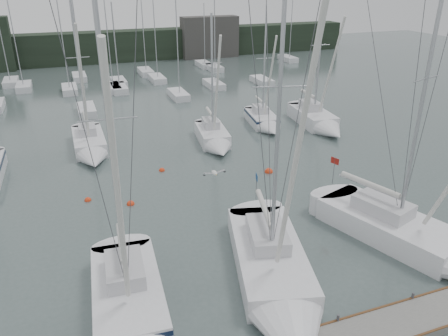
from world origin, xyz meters
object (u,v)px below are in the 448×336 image
object	(u,v)px
sailboat_mid_b	(91,148)
buoy_a	(131,204)
buoy_d	(162,171)
sailboat_mid_e	(319,122)
sailboat_near_left	(132,322)
sailboat_near_right	(429,245)
buoy_b	(269,172)
sailboat_near_center	(279,289)
sailboat_mid_d	(265,122)
buoy_c	(88,200)
sailboat_mid_c	(215,140)

from	to	relation	value
sailboat_mid_b	buoy_a	distance (m)	10.00
buoy_d	sailboat_mid_e	bearing A→B (deg)	14.85
sailboat_near_left	sailboat_mid_b	world-z (taller)	sailboat_near_left
sailboat_near_right	sailboat_mid_b	distance (m)	26.37
sailboat_mid_b	buoy_b	distance (m)	15.04
sailboat_near_center	buoy_a	distance (m)	12.66
sailboat_near_center	buoy_b	bearing A→B (deg)	80.91
sailboat_near_left	sailboat_mid_d	size ratio (longest dim) A/B	1.39
buoy_c	buoy_a	bearing A→B (deg)	-30.54
sailboat_mid_b	sailboat_mid_e	distance (m)	21.57
sailboat_near_right	buoy_c	bearing A→B (deg)	124.02
sailboat_near_center	buoy_d	distance (m)	16.28
sailboat_near_right	buoy_c	size ratio (longest dim) A/B	34.91
sailboat_mid_c	sailboat_mid_d	distance (m)	7.02
sailboat_mid_e	buoy_c	distance (m)	23.72
buoy_c	sailboat_near_center	bearing A→B (deg)	-60.09
sailboat_near_right	buoy_d	size ratio (longest dim) A/B	34.57
buoy_d	buoy_a	bearing A→B (deg)	-124.75
sailboat_near_center	sailboat_mid_b	bearing A→B (deg)	122.08
sailboat_near_right	buoy_b	world-z (taller)	sailboat_near_right
sailboat_near_center	sailboat_near_left	bearing A→B (deg)	-167.38
sailboat_mid_b	buoy_b	world-z (taller)	sailboat_mid_b
sailboat_near_right	sailboat_mid_d	size ratio (longest dim) A/B	1.43
sailboat_near_right	buoy_a	world-z (taller)	sailboat_near_right
sailboat_near_center	buoy_d	world-z (taller)	sailboat_near_center
sailboat_mid_b	sailboat_mid_d	distance (m)	16.73
sailboat_near_left	sailboat_near_right	xyz separation A→B (m)	(15.91, 0.06, -0.01)
sailboat_mid_c	buoy_c	size ratio (longest dim) A/B	26.12
buoy_a	buoy_b	size ratio (longest dim) A/B	0.81
sailboat_mid_c	buoy_b	xyz separation A→B (m)	(2.05, -6.59, -0.58)
buoy_d	sailboat_mid_c	bearing A→B (deg)	31.75
sailboat_near_left	sailboat_mid_d	world-z (taller)	sailboat_near_left
sailboat_mid_c	buoy_b	world-z (taller)	sailboat_mid_c
sailboat_mid_d	buoy_a	distance (m)	18.69
sailboat_near_right	sailboat_mid_e	bearing A→B (deg)	55.59
sailboat_near_left	sailboat_mid_e	distance (m)	29.74
sailboat_near_left	buoy_d	bearing A→B (deg)	76.86
sailboat_mid_d	buoy_a	world-z (taller)	sailboat_mid_d
sailboat_near_center	sailboat_mid_b	size ratio (longest dim) A/B	1.25
sailboat_near_left	sailboat_mid_b	xyz separation A→B (m)	(0.13, 21.20, -0.04)
sailboat_near_center	buoy_d	size ratio (longest dim) A/B	35.95
sailboat_near_center	buoy_c	bearing A→B (deg)	134.85
sailboat_mid_b	buoy_d	xyz separation A→B (m)	(4.81, -5.30, -0.58)
sailboat_mid_e	buoy_a	world-z (taller)	sailboat_mid_e
sailboat_mid_b	buoy_a	xyz separation A→B (m)	(1.65, -9.84, -0.58)
sailboat_near_right	buoy_b	bearing A→B (deg)	86.25
buoy_b	buoy_a	bearing A→B (deg)	-172.56
sailboat_mid_b	sailboat_mid_e	bearing A→B (deg)	-2.13
buoy_a	buoy_b	bearing A→B (deg)	7.44
sailboat_mid_d	buoy_b	xyz separation A→B (m)	(-4.25, -9.69, -0.55)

